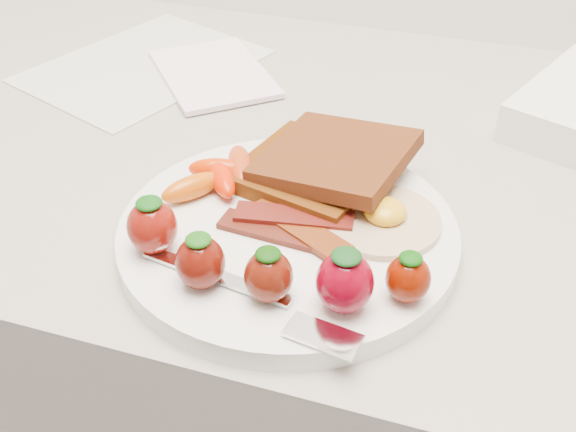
% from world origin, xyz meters
% --- Properties ---
extents(plate, '(0.27, 0.27, 0.02)m').
position_xyz_m(plate, '(-0.02, 1.54, 0.91)').
color(plate, white).
rests_on(plate, counter).
extents(toast_lower, '(0.14, 0.14, 0.01)m').
position_xyz_m(toast_lower, '(-0.02, 1.62, 0.93)').
color(toast_lower, '#3A1303').
rests_on(toast_lower, plate).
extents(toast_upper, '(0.14, 0.13, 0.03)m').
position_xyz_m(toast_upper, '(0.00, 1.62, 0.94)').
color(toast_upper, '#411704').
rests_on(toast_upper, toast_lower).
extents(fried_egg, '(0.10, 0.10, 0.02)m').
position_xyz_m(fried_egg, '(0.05, 1.57, 0.92)').
color(fried_egg, beige).
rests_on(fried_egg, plate).
extents(bacon_strips, '(0.11, 0.07, 0.01)m').
position_xyz_m(bacon_strips, '(-0.01, 1.54, 0.92)').
color(bacon_strips, black).
rests_on(bacon_strips, plate).
extents(baby_carrots, '(0.07, 0.10, 0.02)m').
position_xyz_m(baby_carrots, '(-0.09, 1.58, 0.93)').
color(baby_carrots, red).
rests_on(baby_carrots, plate).
extents(strawberries, '(0.23, 0.06, 0.05)m').
position_xyz_m(strawberries, '(-0.01, 1.47, 0.94)').
color(strawberries, maroon).
rests_on(strawberries, plate).
extents(fork, '(0.18, 0.06, 0.00)m').
position_xyz_m(fork, '(-0.00, 1.45, 0.92)').
color(fork, silver).
rests_on(fork, plate).
extents(paper_sheet, '(0.27, 0.31, 0.00)m').
position_xyz_m(paper_sheet, '(-0.28, 1.80, 0.90)').
color(paper_sheet, beige).
rests_on(paper_sheet, counter).
extents(notepad, '(0.19, 0.19, 0.01)m').
position_xyz_m(notepad, '(-0.19, 1.80, 0.91)').
color(notepad, white).
rests_on(notepad, paper_sheet).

